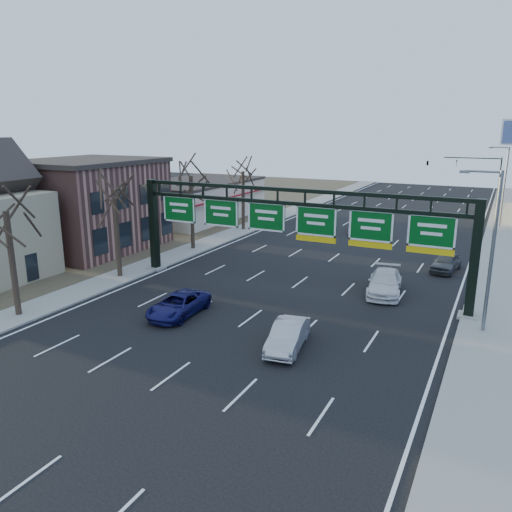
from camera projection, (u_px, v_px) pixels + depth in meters
The scene contains 20 objects.
ground at pixel (234, 330), 28.28m from camera, with size 160.00×160.00×0.00m, color black.
sidewalk_left at pixel (220, 238), 51.12m from camera, with size 3.00×120.00×0.12m, color gray.
sidewalk_right at pixel (495, 269), 39.97m from camera, with size 3.00×120.00×0.12m, color gray.
dirt_strip_left at pixel (128, 228), 56.43m from camera, with size 21.00×120.00×0.06m, color #473D2B.
lane_markings at pixel (341, 252), 45.56m from camera, with size 21.60×120.00×0.01m, color white.
sign_gantry at pixel (293, 226), 33.95m from camera, with size 24.60×1.20×7.20m.
brick_block at pixel (89, 205), 46.09m from camera, with size 10.40×12.40×8.30m.
cream_strip at pixel (197, 199), 62.09m from camera, with size 10.90×18.40×4.70m.
tree_near at pixel (3, 193), 28.50m from camera, with size 3.60×3.60×8.86m.
tree_gantry at pixel (114, 184), 36.37m from camera, with size 3.60×3.60×8.48m.
tree_mid at pixel (190, 164), 44.82m from camera, with size 3.60×3.60×9.24m.
tree_far at pixel (243, 162), 53.56m from camera, with size 3.60×3.60×8.86m.
streetlight_near at pixel (491, 244), 26.75m from camera, with size 2.15×0.22×9.00m.
streetlight_far at pixel (503, 182), 56.12m from camera, with size 2.15×0.22×9.00m.
traffic_signal_mast at pixel (454, 167), 71.93m from camera, with size 10.16×0.54×7.00m.
car_blue_suv at pixel (179, 305), 30.38m from camera, with size 2.22×4.82×1.34m, color #131250.
car_silver_sedan at pixel (288, 336), 25.77m from camera, with size 1.50×4.31×1.42m, color #A3A3A7.
car_white_wagon at pixel (385, 283), 34.26m from camera, with size 2.16×5.32×1.54m, color silver.
car_grey_far at pixel (446, 262), 39.63m from camera, with size 1.68×4.19×1.43m, color #3D4042.
car_silver_distant at pixel (358, 226), 53.85m from camera, with size 1.52×4.36×1.44m, color silver.
Camera 1 is at (12.93, -22.93, 11.22)m, focal length 35.00 mm.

